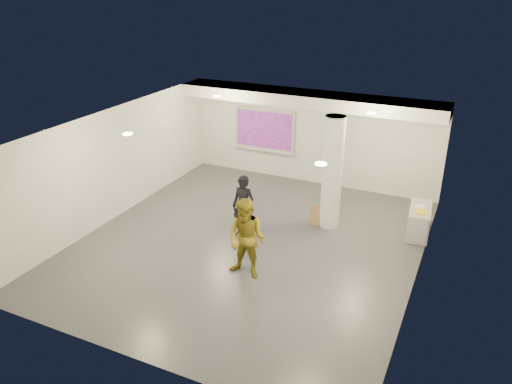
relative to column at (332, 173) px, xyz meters
The scene contains 20 objects.
floor 2.78m from the column, 129.81° to the right, with size 8.00×9.00×0.01m, color #383A3F.
ceiling 2.78m from the column, 129.81° to the right, with size 8.00×9.00×0.01m, color white.
wall_back 3.09m from the column, 119.05° to the left, with size 8.00×0.01×3.00m, color silver.
wall_front 6.48m from the column, 103.39° to the right, with size 8.00×0.01×3.00m, color silver.
wall_left 5.79m from the column, 161.88° to the right, with size 0.01×9.00×3.00m, color silver.
wall_right 3.08m from the column, 35.75° to the right, with size 0.01×9.00×3.00m, color silver.
soffit_band 2.94m from the column, 124.90° to the left, with size 8.00×1.10×0.36m, color white.
downlight_nw 4.05m from the column, 169.29° to the left, with size 0.22×0.22×0.02m, color #FFCB81.
downlight_ne 1.78m from the column, 45.00° to the left, with size 0.22×0.22×0.02m, color #FFCB81.
downlight_sw 5.17m from the column, 138.27° to the right, with size 0.22×0.22×0.02m, color #FFCB81.
downlight_se 3.68m from the column, 78.02° to the right, with size 0.22×0.22×0.02m, color #FFCB81.
column is the anchor object (origin of this frame).
projection_screen 4.08m from the column, 139.44° to the left, with size 2.10×0.13×1.42m.
credenza 2.55m from the column, 13.47° to the left, with size 0.52×1.25×0.73m, color #989B9E.
papers_stack 2.39m from the column, 15.17° to the left, with size 0.23×0.29×0.02m, color white.
postit_pad 2.39m from the column, ahead, with size 0.24×0.33×0.03m, color yellow.
cardboard_back 1.26m from the column, 159.07° to the right, with size 0.50×0.05×0.54m, color #95744A.
cardboard_front 1.27m from the column, 158.25° to the right, with size 0.48×0.05×0.53m, color #95744A.
woman 2.44m from the column, 141.07° to the right, with size 0.59×0.39×1.63m, color black.
man 3.29m from the column, 106.83° to the right, with size 0.89×0.69×1.83m, color olive.
Camera 1 is at (4.75, -9.78, 6.18)m, focal length 35.00 mm.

